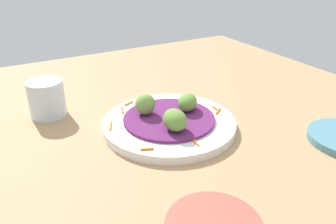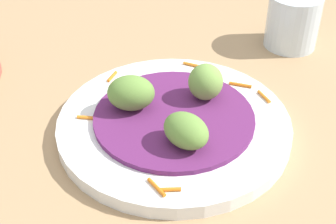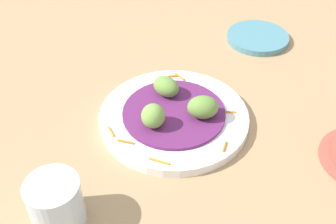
{
  "view_description": "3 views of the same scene",
  "coord_description": "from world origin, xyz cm",
  "px_view_note": "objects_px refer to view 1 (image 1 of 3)",
  "views": [
    {
      "loc": [
        34.49,
        58.23,
        36.36
      ],
      "look_at": [
        4.09,
        3.94,
        5.43
      ],
      "focal_mm": 35.95,
      "sensor_mm": 36.0,
      "label": 1
    },
    {
      "loc": [
        -40.66,
        5.57,
        38.89
      ],
      "look_at": [
        3.86,
        5.09,
        4.99
      ],
      "focal_mm": 51.53,
      "sensor_mm": 36.0,
      "label": 2
    },
    {
      "loc": [
        61.82,
        -0.32,
        55.13
      ],
      "look_at": [
        5.24,
        2.9,
        5.32
      ],
      "focal_mm": 44.87,
      "sensor_mm": 36.0,
      "label": 3
    }
  ],
  "objects_px": {
    "water_glass": "(47,99)",
    "guac_scoop_left": "(145,104)",
    "guac_scoop_right": "(187,102)",
    "main_plate": "(169,124)",
    "guac_scoop_center": "(175,120)"
  },
  "relations": [
    {
      "from": "main_plate",
      "to": "guac_scoop_left",
      "type": "relative_size",
      "value": 6.12
    },
    {
      "from": "water_glass",
      "to": "guac_scoop_left",
      "type": "bearing_deg",
      "value": 140.03
    },
    {
      "from": "guac_scoop_left",
      "to": "guac_scoop_center",
      "type": "distance_m",
      "value": 0.09
    },
    {
      "from": "main_plate",
      "to": "guac_scoop_center",
      "type": "height_order",
      "value": "guac_scoop_center"
    },
    {
      "from": "main_plate",
      "to": "water_glass",
      "type": "xyz_separation_m",
      "value": [
        0.21,
        -0.18,
        0.03
      ]
    },
    {
      "from": "guac_scoop_right",
      "to": "water_glass",
      "type": "bearing_deg",
      "value": -33.45
    },
    {
      "from": "guac_scoop_left",
      "to": "guac_scoop_right",
      "type": "distance_m",
      "value": 0.09
    },
    {
      "from": "main_plate",
      "to": "guac_scoop_right",
      "type": "xyz_separation_m",
      "value": [
        -0.05,
        -0.01,
        0.03
      ]
    },
    {
      "from": "guac_scoop_left",
      "to": "guac_scoop_center",
      "type": "height_order",
      "value": "guac_scoop_left"
    },
    {
      "from": "guac_scoop_right",
      "to": "water_glass",
      "type": "height_order",
      "value": "water_glass"
    },
    {
      "from": "main_plate",
      "to": "guac_scoop_right",
      "type": "height_order",
      "value": "guac_scoop_right"
    },
    {
      "from": "main_plate",
      "to": "guac_scoop_left",
      "type": "xyz_separation_m",
      "value": [
        0.04,
        -0.04,
        0.04
      ]
    },
    {
      "from": "guac_scoop_right",
      "to": "water_glass",
      "type": "xyz_separation_m",
      "value": [
        0.26,
        -0.17,
        -0.0
      ]
    },
    {
      "from": "main_plate",
      "to": "guac_scoop_left",
      "type": "height_order",
      "value": "guac_scoop_left"
    },
    {
      "from": "main_plate",
      "to": "guac_scoop_left",
      "type": "distance_m",
      "value": 0.06
    }
  ]
}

